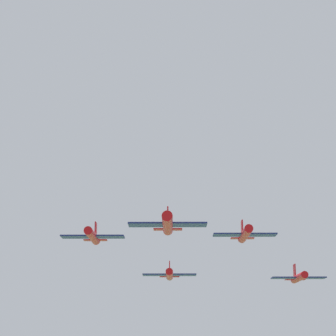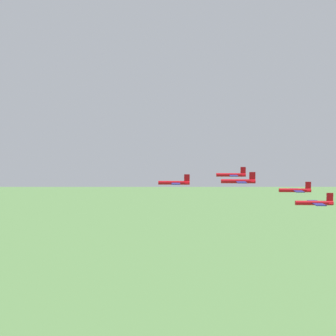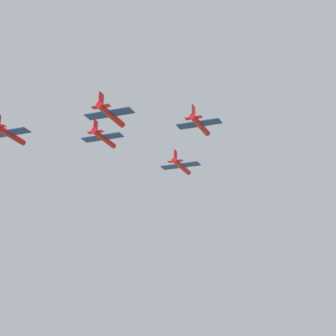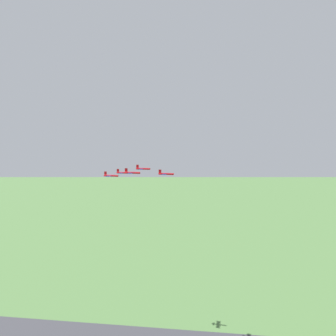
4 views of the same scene
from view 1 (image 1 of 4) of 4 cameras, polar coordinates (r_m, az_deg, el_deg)
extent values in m
cylinder|color=#B20C14|center=(70.82, -0.04, -4.87)|extent=(8.09, 6.23, 1.12)
cube|color=navy|center=(71.42, -0.04, -4.95)|extent=(6.95, 8.36, 0.18)
cube|color=#B20C14|center=(74.77, -0.02, -4.31)|extent=(1.41, 1.06, 2.24)
cube|color=#B20C14|center=(74.53, -0.02, -5.37)|extent=(2.80, 3.30, 0.12)
cylinder|color=#B20C14|center=(88.86, 6.74, -5.73)|extent=(8.09, 6.23, 1.12)
cube|color=navy|center=(89.46, 6.70, -5.79)|extent=(6.95, 8.36, 0.18)
cube|color=#B20C14|center=(92.77, 6.47, -5.25)|extent=(1.41, 1.06, 2.24)
cube|color=#B20C14|center=(92.55, 6.49, -6.10)|extent=(2.80, 3.30, 0.12)
cylinder|color=#B20C14|center=(88.96, -6.61, -5.90)|extent=(8.09, 6.23, 1.12)
cube|color=navy|center=(89.56, -6.57, -5.96)|extent=(6.95, 8.36, 0.18)
cube|color=#B20C14|center=(92.87, -6.31, -5.41)|extent=(1.41, 1.06, 2.24)
cube|color=#B20C14|center=(92.65, -6.34, -6.26)|extent=(2.80, 3.30, 0.12)
cylinder|color=#B20C14|center=(107.04, 11.35, -9.33)|extent=(8.09, 6.23, 1.12)
cube|color=navy|center=(107.64, 11.29, -9.36)|extent=(6.95, 8.36, 0.18)
cube|color=#B20C14|center=(110.85, 10.96, -8.80)|extent=(1.41, 1.06, 2.24)
cube|color=#B20C14|center=(110.72, 10.99, -9.52)|extent=(2.80, 3.30, 0.12)
cylinder|color=#B20C14|center=(105.21, 0.13, -9.25)|extent=(8.09, 6.23, 1.12)
cube|color=navy|center=(105.82, 0.13, -9.28)|extent=(6.95, 8.36, 0.18)
cube|color=#B20C14|center=(109.10, 0.14, -8.71)|extent=(1.41, 1.06, 2.24)
cube|color=#B20C14|center=(108.96, 0.14, -9.44)|extent=(2.80, 3.30, 0.12)
camera|label=2|loc=(155.91, 60.35, 2.92)|focal=50.00mm
camera|label=3|loc=(205.77, -14.18, -24.30)|focal=70.00mm
camera|label=4|loc=(192.78, -79.57, 8.11)|focal=35.00mm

